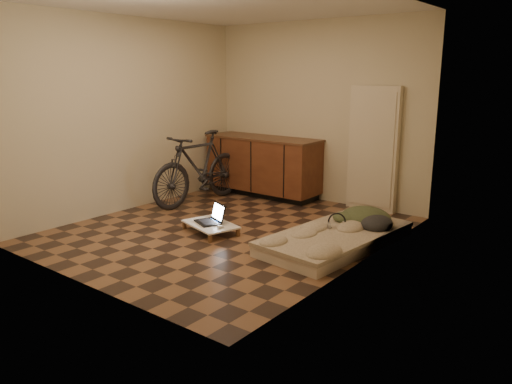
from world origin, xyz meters
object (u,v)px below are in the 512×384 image
Objects in this scene: bicycle at (199,164)px; futon at (336,238)px; lap_desk at (210,225)px; laptop at (212,218)px.

futon is (2.50, -0.42, -0.50)m from bicycle.
laptop reaches higher than lap_desk.
lap_desk is 0.08m from laptop.
futon is 1.50m from lap_desk.
bicycle is 0.92× the size of futon.
laptop reaches higher than futon.
lap_desk is 1.87× the size of laptop.
bicycle is 1.46m from laptop.
laptop is (-0.02, 0.04, 0.06)m from lap_desk.
laptop is (-1.43, -0.48, 0.08)m from futon.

